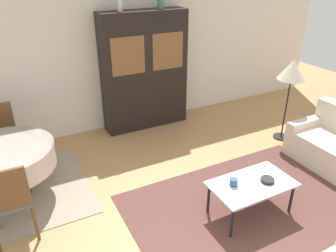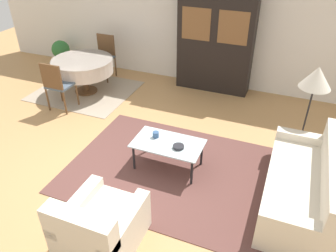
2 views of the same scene
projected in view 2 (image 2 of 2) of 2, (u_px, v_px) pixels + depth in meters
name	position (u px, v px, depth m)	size (l,w,h in m)	color
ground_plane	(106.00, 170.00, 5.00)	(14.00, 14.00, 0.00)	tan
wall_back	(187.00, 21.00, 7.11)	(10.00, 0.06, 2.70)	silver
area_rug	(171.00, 170.00, 5.00)	(3.07, 2.31, 0.01)	brown
dining_rug	(86.00, 91.00, 7.27)	(2.05, 1.78, 0.01)	gray
couch	(304.00, 187.00, 4.25)	(0.84, 1.92, 0.86)	beige
armchair	(100.00, 228.00, 3.69)	(0.80, 0.92, 0.83)	beige
coffee_table	(168.00, 145.00, 4.85)	(1.04, 0.60, 0.44)	black
display_cabinet	(216.00, 41.00, 6.82)	(1.57, 0.42, 2.14)	black
dining_table	(83.00, 66.00, 6.91)	(1.28, 1.28, 0.75)	brown
dining_chair_near	(57.00, 83.00, 6.26)	(0.44, 0.44, 0.99)	brown
dining_chair_far	(104.00, 54.00, 7.59)	(0.44, 0.44, 0.99)	brown
floor_lamp	(316.00, 80.00, 4.84)	(0.47, 0.47, 1.44)	black
cup	(156.00, 135.00, 4.93)	(0.09, 0.09, 0.09)	#33517A
bowl	(178.00, 147.00, 4.71)	(0.16, 0.16, 0.04)	#232328
potted_plant	(61.00, 52.00, 8.27)	(0.44, 0.44, 0.67)	#4C4C51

